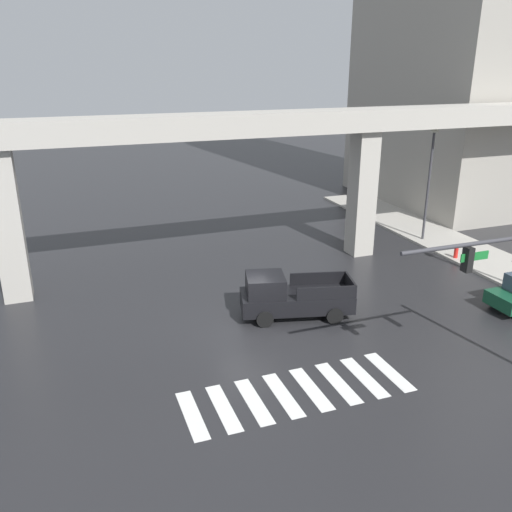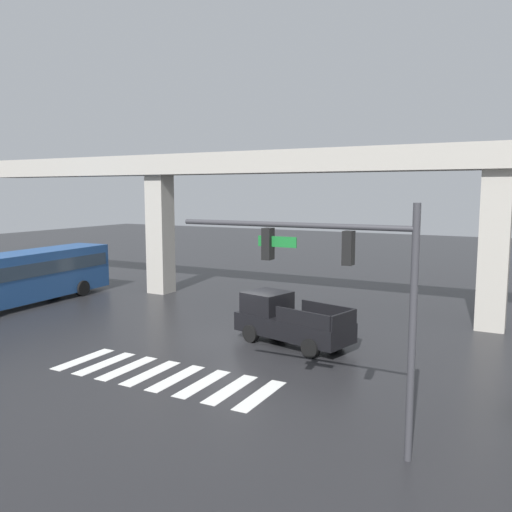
# 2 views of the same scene
# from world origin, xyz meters

# --- Properties ---
(ground_plane) EXTENTS (120.00, 120.00, 0.00)m
(ground_plane) POSITION_xyz_m (0.00, 0.00, 0.00)
(ground_plane) COLOR #232326
(crosswalk_stripes) EXTENTS (8.25, 2.80, 0.01)m
(crosswalk_stripes) POSITION_xyz_m (0.00, -5.42, 0.01)
(crosswalk_stripes) COLOR silver
(crosswalk_stripes) RESTS_ON ground
(elevated_overpass) EXTENTS (48.48, 2.07, 8.63)m
(elevated_overpass) POSITION_xyz_m (0.00, 6.81, 7.29)
(elevated_overpass) COLOR #ADA89E
(elevated_overpass) RESTS_ON ground
(sidewalk_east) EXTENTS (4.00, 36.00, 0.15)m
(sidewalk_east) POSITION_xyz_m (16.03, 2.00, 0.07)
(sidewalk_east) COLOR #ADA89E
(sidewalk_east) RESTS_ON ground
(pickup_truck) EXTENTS (5.41, 3.09, 2.08)m
(pickup_truck) POSITION_xyz_m (2.20, 0.25, 0.99)
(pickup_truck) COLOR black
(pickup_truck) RESTS_ON ground
(street_lamp_mid_block) EXTENTS (0.44, 0.70, 7.24)m
(street_lamp_mid_block) POSITION_xyz_m (14.83, 7.40, 4.56)
(street_lamp_mid_block) COLOR #38383D
(street_lamp_mid_block) RESTS_ON ground
(fire_hydrant) EXTENTS (0.24, 0.24, 0.85)m
(fire_hydrant) POSITION_xyz_m (14.43, 3.70, 0.43)
(fire_hydrant) COLOR red
(fire_hydrant) RESTS_ON ground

